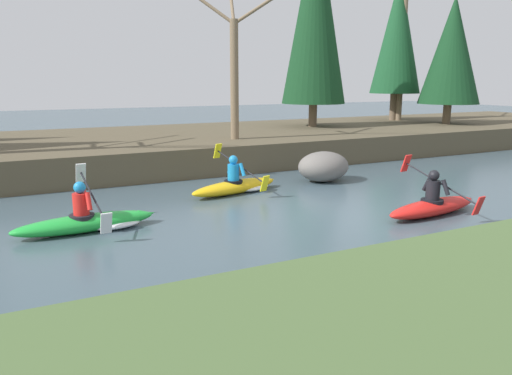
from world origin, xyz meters
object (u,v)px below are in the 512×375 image
Objects in this scene: boulder_midstream at (323,167)px; kayaker_trailing at (91,221)px; kayaker_lead at (434,205)px; kayaker_middle at (238,185)px.

kayaker_trailing is at bearing -163.88° from boulder_midstream.
kayaker_lead and kayaker_middle have the same top height.
kayaker_middle and kayaker_trailing have the same top height.
kayaker_lead is at bearing -21.29° from kayaker_trailing.
kayaker_trailing is at bearing 155.80° from kayaker_lead.
kayaker_middle is 1.79× the size of boulder_midstream.
kayaker_lead is 7.23m from kayaker_trailing.
kayaker_middle is 2.85m from boulder_midstream.
kayaker_trailing is (-4.01, -1.76, 0.00)m from kayaker_middle.
kayaker_lead is 4.88m from kayaker_middle.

